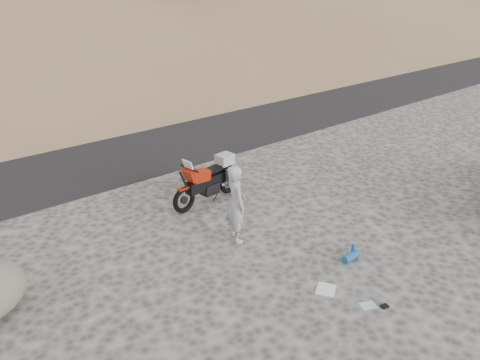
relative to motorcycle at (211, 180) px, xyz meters
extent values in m
plane|color=#3C3937|center=(-0.83, -3.22, -0.60)|extent=(140.00, 140.00, 0.00)
cube|color=black|center=(-0.83, 5.78, -0.60)|extent=(120.00, 7.00, 0.05)
torus|color=black|center=(-0.92, -0.13, -0.25)|extent=(0.70, 0.22, 0.69)
cylinder|color=black|center=(-0.92, -0.13, -0.25)|extent=(0.22, 0.09, 0.21)
torus|color=black|center=(0.69, 0.10, -0.25)|extent=(0.75, 0.25, 0.74)
cylinder|color=black|center=(0.69, 0.10, -0.25)|extent=(0.24, 0.12, 0.23)
cylinder|color=black|center=(-0.84, -0.12, 0.14)|extent=(0.40, 0.12, 0.85)
cylinder|color=black|center=(-0.69, -0.10, 0.54)|extent=(0.14, 0.65, 0.05)
cube|color=black|center=(-0.14, -0.02, -0.02)|extent=(1.28, 0.42, 0.32)
cube|color=black|center=(-0.04, 0.00, -0.23)|extent=(0.51, 0.38, 0.29)
cube|color=maroon|center=(-0.38, -0.05, 0.24)|extent=(0.59, 0.39, 0.33)
cube|color=maroon|center=(-0.66, -0.09, 0.37)|extent=(0.36, 0.40, 0.37)
cube|color=silver|center=(-0.74, -0.10, 0.64)|extent=(0.17, 0.33, 0.27)
cube|color=black|center=(0.12, 0.02, 0.27)|extent=(0.60, 0.31, 0.13)
cube|color=black|center=(0.51, 0.07, 0.22)|extent=(0.39, 0.24, 0.11)
cube|color=#A2A2A6|center=(0.59, -0.19, 0.01)|extent=(0.43, 0.18, 0.47)
cube|color=#A2A2A6|center=(0.52, 0.35, 0.01)|extent=(0.43, 0.18, 0.47)
cube|color=#9B9BA1|center=(0.53, 0.08, 0.43)|extent=(0.49, 0.41, 0.27)
cube|color=maroon|center=(-0.92, -0.13, 0.07)|extent=(0.33, 0.17, 0.04)
cylinder|color=black|center=(0.04, -0.18, -0.41)|extent=(0.06, 0.22, 0.38)
cylinder|color=#A2A2A6|center=(0.50, -0.08, -0.18)|extent=(0.49, 0.16, 0.14)
imported|color=#9B9BA1|center=(-0.70, -1.97, -0.60)|extent=(0.63, 0.77, 1.82)
cube|color=white|center=(-0.52, -4.53, -0.59)|extent=(0.52, 0.51, 0.01)
cylinder|color=#174F8E|center=(0.66, -4.17, -0.51)|extent=(0.43, 0.18, 0.17)
cylinder|color=#174F8E|center=(0.91, -4.03, -0.48)|extent=(0.10, 0.10, 0.23)
cube|color=black|center=(-0.07, -5.54, -0.58)|extent=(0.15, 0.12, 0.04)
cube|color=#91C4E0|center=(-0.27, -5.33, -0.59)|extent=(0.35, 0.31, 0.01)
camera|label=1|loc=(-6.42, -9.22, 5.04)|focal=35.00mm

